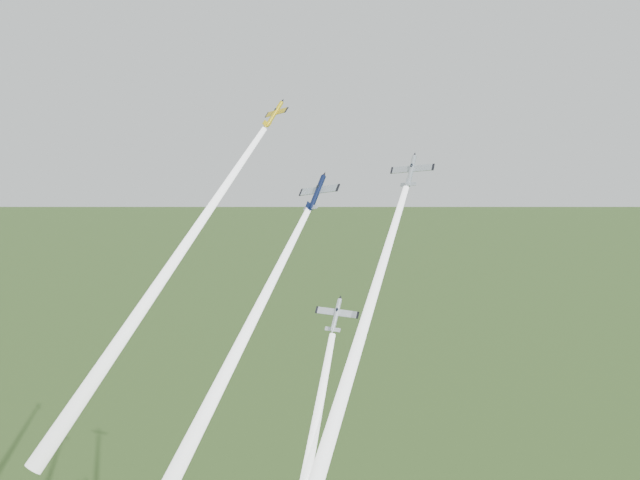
% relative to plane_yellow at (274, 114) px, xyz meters
% --- Properties ---
extents(plane_yellow, '(7.74, 7.57, 6.83)m').
position_rel_plane_yellow_xyz_m(plane_yellow, '(0.00, 0.00, 0.00)').
color(plane_yellow, yellow).
extents(smoke_trail_yellow, '(19.21, 42.45, 53.69)m').
position_rel_plane_yellow_xyz_m(smoke_trail_yellow, '(-8.63, -21.55, -28.42)').
color(smoke_trail_yellow, white).
extents(plane_navy, '(8.80, 7.42, 8.50)m').
position_rel_plane_yellow_xyz_m(plane_navy, '(13.07, -6.17, -12.63)').
color(plane_navy, '#0D173B').
extents(smoke_trail_navy, '(7.78, 38.58, 46.28)m').
position_rel_plane_yellow_xyz_m(smoke_trail_navy, '(10.47, -26.19, -37.35)').
color(smoke_trail_navy, white).
extents(plane_silver_right, '(8.44, 6.20, 7.25)m').
position_rel_plane_yellow_xyz_m(plane_silver_right, '(26.29, 1.24, -9.06)').
color(plane_silver_right, '#ABB3B9').
extents(smoke_trail_silver_right, '(7.18, 48.10, 57.91)m').
position_rel_plane_yellow_xyz_m(smoke_trail_silver_right, '(28.54, -23.60, -39.60)').
color(smoke_trail_silver_right, white).
extents(plane_silver_low, '(7.68, 6.90, 6.27)m').
position_rel_plane_yellow_xyz_m(plane_silver_low, '(22.00, -14.47, -30.12)').
color(plane_silver_low, silver).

